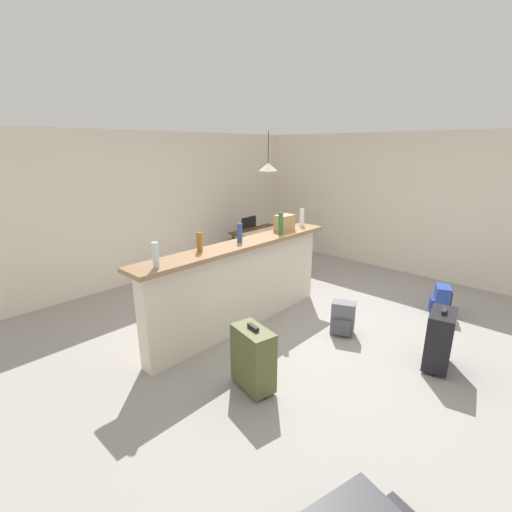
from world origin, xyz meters
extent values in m
cube|color=gray|center=(0.00, 0.00, -0.03)|extent=(13.00, 13.00, 0.05)
cube|color=silver|center=(0.00, 3.05, 1.25)|extent=(6.60, 0.10, 2.50)
cube|color=silver|center=(3.05, 0.30, 1.25)|extent=(0.10, 6.00, 2.50)
cube|color=silver|center=(-0.56, 0.51, 0.54)|extent=(2.80, 0.20, 1.07)
cube|color=#93704C|center=(-0.56, 0.51, 1.10)|extent=(2.96, 0.40, 0.05)
cylinder|color=silver|center=(-1.78, 0.44, 1.25)|extent=(0.07, 0.07, 0.25)
cylinder|color=#9E661E|center=(-1.14, 0.58, 1.23)|extent=(0.07, 0.07, 0.22)
cylinder|color=#284C89|center=(-0.55, 0.55, 1.24)|extent=(0.06, 0.06, 0.23)
cylinder|color=#2D6B38|center=(0.11, 0.44, 1.27)|extent=(0.06, 0.06, 0.30)
cylinder|color=silver|center=(0.74, 0.55, 1.25)|extent=(0.07, 0.07, 0.25)
cube|color=tan|center=(0.32, 0.55, 1.23)|extent=(0.26, 0.18, 0.22)
cube|color=#4C331E|center=(1.39, 1.86, 0.72)|extent=(1.10, 0.80, 0.04)
cylinder|color=#4C331E|center=(0.90, 1.52, 0.35)|extent=(0.06, 0.06, 0.70)
cylinder|color=#4C331E|center=(1.88, 1.52, 0.35)|extent=(0.06, 0.06, 0.70)
cylinder|color=#4C331E|center=(0.90, 2.20, 0.35)|extent=(0.06, 0.06, 0.70)
cylinder|color=#4C331E|center=(1.88, 2.20, 0.35)|extent=(0.06, 0.06, 0.70)
cube|color=black|center=(1.34, 1.20, 0.43)|extent=(0.40, 0.40, 0.04)
cube|color=black|center=(1.33, 1.38, 0.69)|extent=(0.40, 0.04, 0.48)
cylinder|color=black|center=(1.18, 1.04, 0.21)|extent=(0.04, 0.04, 0.41)
cylinder|color=black|center=(1.50, 1.04, 0.21)|extent=(0.04, 0.04, 0.41)
cylinder|color=black|center=(1.17, 1.36, 0.21)|extent=(0.04, 0.04, 0.41)
cylinder|color=black|center=(1.49, 1.36, 0.21)|extent=(0.04, 0.04, 0.41)
cube|color=black|center=(1.44, 2.51, 0.43)|extent=(0.43, 0.43, 0.04)
cube|color=black|center=(1.45, 2.33, 0.69)|extent=(0.40, 0.07, 0.48)
cylinder|color=black|center=(1.58, 2.68, 0.21)|extent=(0.04, 0.04, 0.41)
cylinder|color=black|center=(1.26, 2.66, 0.21)|extent=(0.04, 0.04, 0.41)
cylinder|color=black|center=(1.61, 2.36, 0.21)|extent=(0.04, 0.04, 0.41)
cylinder|color=black|center=(1.29, 2.34, 0.21)|extent=(0.04, 0.04, 0.41)
cylinder|color=black|center=(1.45, 1.84, 2.22)|extent=(0.01, 0.01, 0.55)
cone|color=white|center=(1.45, 1.84, 1.90)|extent=(0.34, 0.34, 0.14)
sphere|color=white|center=(1.45, 1.84, 1.82)|extent=(0.07, 0.07, 0.07)
cube|color=#2D2D33|center=(-1.73, -2.02, 0.11)|extent=(0.18, 0.21, 0.02)
cube|color=#51562D|center=(-1.38, -0.46, 0.33)|extent=(0.33, 0.48, 0.60)
cylinder|color=black|center=(-1.42, -0.65, 0.03)|extent=(0.04, 0.07, 0.06)
cylinder|color=black|center=(-1.34, -0.28, 0.03)|extent=(0.04, 0.07, 0.06)
cube|color=#232328|center=(-1.38, -0.46, 0.65)|extent=(0.07, 0.15, 0.04)
cube|color=#233D93|center=(1.56, -1.26, 0.21)|extent=(0.33, 0.27, 0.42)
cube|color=navy|center=(1.52, -1.16, 0.14)|extent=(0.23, 0.14, 0.19)
cube|color=black|center=(1.66, -1.33, 0.19)|extent=(0.04, 0.04, 0.36)
cube|color=black|center=(1.53, -1.38, 0.19)|extent=(0.04, 0.04, 0.36)
cube|color=slate|center=(0.16, -0.54, 0.21)|extent=(0.28, 0.33, 0.42)
cube|color=#515155|center=(0.06, -0.59, 0.14)|extent=(0.14, 0.23, 0.19)
cube|color=black|center=(0.22, -0.44, 0.19)|extent=(0.04, 0.04, 0.36)
cube|color=black|center=(0.28, -0.57, 0.19)|extent=(0.04, 0.04, 0.36)
cube|color=black|center=(0.20, -1.64, 0.33)|extent=(0.48, 0.32, 0.60)
cylinder|color=black|center=(0.39, -1.60, 0.03)|extent=(0.06, 0.04, 0.06)
cylinder|color=black|center=(0.02, -1.68, 0.03)|extent=(0.06, 0.04, 0.06)
cube|color=#232328|center=(0.20, -1.64, 0.65)|extent=(0.15, 0.07, 0.04)
camera|label=1|loc=(-3.54, -2.52, 2.25)|focal=25.34mm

